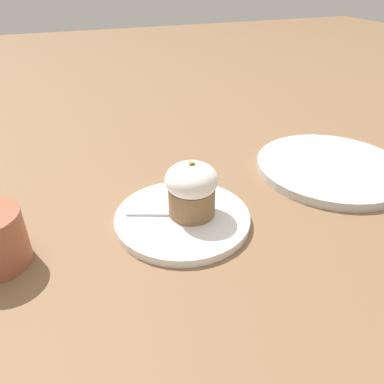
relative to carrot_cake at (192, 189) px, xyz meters
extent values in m
plane|color=#846042|center=(0.00, 0.02, -0.06)|extent=(4.00, 4.00, 0.00)
cylinder|color=white|center=(0.00, 0.02, -0.05)|extent=(0.21, 0.21, 0.01)
cylinder|color=olive|center=(0.00, 0.00, -0.02)|extent=(0.07, 0.07, 0.05)
ellipsoid|color=white|center=(0.00, 0.00, 0.02)|extent=(0.08, 0.08, 0.05)
cone|color=orange|center=(0.01, 0.00, 0.04)|extent=(0.02, 0.01, 0.01)
sphere|color=green|center=(0.00, 0.00, 0.04)|extent=(0.01, 0.01, 0.01)
cube|color=silver|center=(0.02, 0.06, -0.04)|extent=(0.04, 0.08, 0.00)
ellipsoid|color=silver|center=(0.00, 0.01, -0.04)|extent=(0.05, 0.06, 0.01)
cylinder|color=silver|center=(0.06, -0.31, -0.05)|extent=(0.29, 0.29, 0.02)
camera|label=1|loc=(-0.45, 0.17, 0.30)|focal=35.00mm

